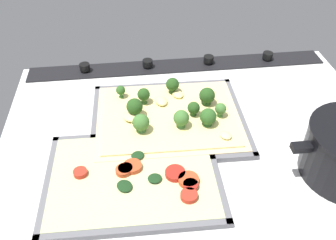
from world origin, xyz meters
TOP-DOWN VIEW (x-y plane):
  - ground_plane at (0.00, 0.00)cm, footprint 85.97×65.48cm
  - stove_control_panel at (0.00, -29.24)cm, footprint 82.53×7.00cm
  - baking_tray_front at (5.69, -5.65)cm, footprint 35.38×28.96cm
  - broccoli_pizza at (5.56, -5.73)cm, footprint 32.92×26.51cm
  - baking_tray_back at (14.55, 10.99)cm, footprint 34.22×25.91cm
  - veggie_pizza_back at (14.04, 11.14)cm, footprint 31.77×23.46cm

SIDE VIEW (x-z plane):
  - ground_plane at x=0.00cm, z-range -3.00..0.00cm
  - baking_tray_front at x=5.69cm, z-range -0.29..1.01cm
  - baking_tray_back at x=14.55cm, z-range -0.28..1.02cm
  - stove_control_panel at x=0.00cm, z-range -0.76..1.84cm
  - veggie_pizza_back at x=14.04cm, z-range 0.13..2.03cm
  - broccoli_pizza at x=5.56cm, z-range -1.03..4.95cm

